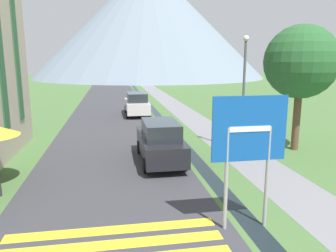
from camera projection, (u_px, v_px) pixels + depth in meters
ground_plane at (147, 122)px, 23.38m from camera, size 160.00×160.00×0.00m
road at (111, 105)px, 32.63m from camera, size 6.40×60.00×0.01m
footpath at (171, 103)px, 33.64m from camera, size 2.20×60.00×0.01m
drainage_channel at (148, 104)px, 33.24m from camera, size 0.60×60.00×0.00m
mountain_distant at (149, 21)px, 81.50m from camera, size 56.66×56.66×27.69m
road_sign at (249, 141)px, 8.28m from camera, size 1.97×0.11×3.53m
parked_car_near at (160, 141)px, 14.21m from camera, size 1.78×4.50×1.82m
parked_car_far at (137, 104)px, 26.28m from camera, size 1.86×4.54×1.82m
streetlamp at (244, 84)px, 15.66m from camera, size 0.28×0.28×5.51m
tree_by_path at (301, 62)px, 15.50m from camera, size 3.49×3.49×6.04m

